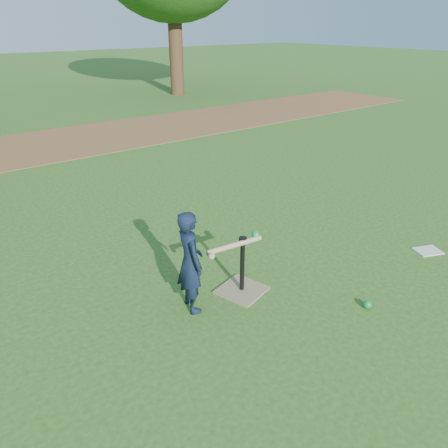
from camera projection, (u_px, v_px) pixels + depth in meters
ground at (269, 307)px, 4.24m from camera, size 80.00×80.00×0.00m
dirt_strip at (37, 146)px, 9.62m from camera, size 24.00×3.00×0.01m
child at (190, 262)px, 4.02m from camera, size 0.31×0.41×1.01m
wiffle_ball_ground at (367, 305)px, 4.21m from camera, size 0.08×0.08×0.08m
clipboard at (428, 251)px, 5.26m from camera, size 0.37×0.33×0.01m
batting_tee at (242, 282)px, 4.44m from camera, size 0.53×0.53×0.61m
swing_action at (237, 244)px, 4.18m from camera, size 0.65×0.13×0.10m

